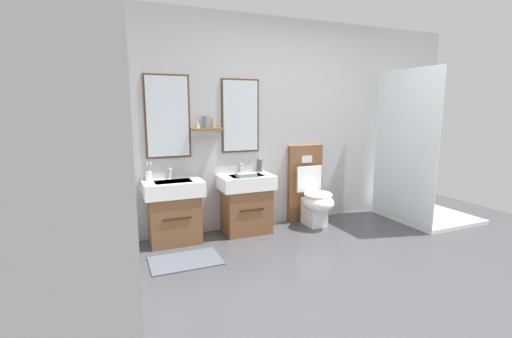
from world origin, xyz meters
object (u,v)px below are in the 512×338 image
object	(u,v)px
soap_dispenser	(260,165)
shower_tray	(419,191)
vanity_sink_left	(174,210)
vanity_sink_right	(246,202)
toilet	(311,195)
folded_hand_towel	(246,175)
toothbrush_cup	(149,175)

from	to	relation	value
soap_dispenser	shower_tray	distance (m)	2.16
vanity_sink_left	soap_dispenser	world-z (taller)	soap_dispenser
vanity_sink_right	shower_tray	bearing A→B (deg)	-10.99
toilet	shower_tray	distance (m)	1.46
vanity_sink_left	shower_tray	world-z (taller)	shower_tray
toilet	folded_hand_towel	xyz separation A→B (m)	(-0.93, -0.09, 0.34)
vanity_sink_left	toilet	distance (m)	1.74
vanity_sink_right	toilet	size ratio (longest dim) A/B	0.70
shower_tray	toilet	bearing A→B (deg)	163.37
vanity_sink_right	folded_hand_towel	bearing A→B (deg)	-109.44
toilet	soap_dispenser	bearing A→B (deg)	165.09
toothbrush_cup	shower_tray	distance (m)	3.44
toilet	soap_dispenser	world-z (taller)	toilet
folded_hand_towel	toothbrush_cup	bearing A→B (deg)	166.67
vanity_sink_right	soap_dispenser	bearing A→B (deg)	30.37
toothbrush_cup	folded_hand_towel	xyz separation A→B (m)	(1.05, -0.25, -0.03)
folded_hand_towel	shower_tray	xyz separation A→B (m)	(2.33, -0.33, -0.33)
vanity_sink_left	soap_dispenser	bearing A→B (deg)	7.50
vanity_sink_left	folded_hand_towel	xyz separation A→B (m)	(0.81, -0.11, 0.35)
vanity_sink_left	shower_tray	size ratio (longest dim) A/B	0.36
toilet	soap_dispenser	xyz separation A→B (m)	(-0.64, 0.17, 0.40)
folded_hand_towel	shower_tray	bearing A→B (deg)	-8.09
toilet	folded_hand_towel	world-z (taller)	toilet
vanity_sink_right	toilet	world-z (taller)	toilet
vanity_sink_left	folded_hand_towel	size ratio (longest dim) A/B	3.16
vanity_sink_right	folded_hand_towel	world-z (taller)	folded_hand_towel
toilet	toothbrush_cup	world-z (taller)	toilet
toothbrush_cup	toilet	bearing A→B (deg)	-4.67
soap_dispenser	shower_tray	bearing A→B (deg)	-16.09
vanity_sink_left	soap_dispenser	size ratio (longest dim) A/B	3.76
soap_dispenser	folded_hand_towel	size ratio (longest dim) A/B	0.84
shower_tray	soap_dispenser	bearing A→B (deg)	163.91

